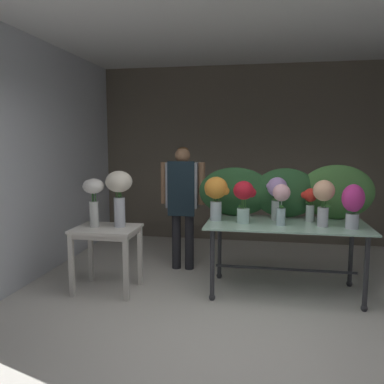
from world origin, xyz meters
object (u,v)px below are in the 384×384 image
Objects in this scene: display_table_glass at (286,234)px; vase_blush_roses at (281,199)px; vase_sunset_anemones at (216,193)px; vase_scarlet_freesia at (310,202)px; side_table_white at (107,236)px; vase_white_roses_tall at (94,195)px; vase_crimson_dahlias at (244,198)px; vase_magenta_carnations at (353,203)px; vase_lilac_ranunculus at (277,194)px; vase_cream_lisianthus_tall at (119,190)px; vase_peach_lilies at (324,198)px; florist at (183,195)px.

vase_blush_roses reaches higher than display_table_glass.
vase_sunset_anemones reaches higher than vase_scarlet_freesia.
vase_white_roses_tall reaches higher than side_table_white.
vase_sunset_anemones is 0.33m from vase_crimson_dahlias.
vase_magenta_carnations is 2.80m from vase_white_roses_tall.
vase_white_roses_tall is at bearing -167.80° from vase_lilac_ranunculus.
vase_crimson_dahlias is 0.73× the size of vase_cream_lisianthus_tall.
vase_sunset_anemones is 0.70m from vase_lilac_ranunculus.
vase_sunset_anemones is at bearing 168.51° from vase_blush_roses.
vase_white_roses_tall is at bearing -179.95° from side_table_white.
vase_lilac_ranunculus is at bearing 12.20° from vase_white_roses_tall.
vase_crimson_dahlias is (-0.46, -0.08, 0.41)m from display_table_glass.
display_table_glass is at bearing -55.17° from vase_lilac_ranunculus.
vase_white_roses_tall is at bearing -172.69° from vase_crimson_dahlias.
vase_sunset_anemones reaches higher than vase_blush_roses.
vase_cream_lisianthus_tall is at bearing -176.85° from vase_peach_lilies.
vase_lilac_ranunculus reaches higher than side_table_white.
vase_cream_lisianthus_tall reaches higher than vase_peach_lilies.
vase_peach_lilies is at bearing -5.87° from vase_sunset_anemones.
vase_lilac_ranunculus is at bearing -22.02° from florist.
vase_crimson_dahlias is at bearing -148.09° from vase_lilac_ranunculus.
vase_cream_lisianthus_tall is at bearing -172.78° from display_table_glass.
vase_white_roses_tall is at bearing -172.21° from display_table_glass.
vase_lilac_ranunculus is at bearing 151.41° from vase_peach_lilies.
vase_crimson_dahlias is at bearing 171.26° from vase_blush_roses.
vase_lilac_ranunculus is (1.20, -0.49, 0.10)m from florist.
vase_cream_lisianthus_tall is (0.28, 0.06, 0.06)m from vase_white_roses_tall.
side_table_white is at bearing -175.66° from vase_peach_lilies.
vase_scarlet_freesia is (0.26, 0.13, 0.35)m from display_table_glass.
vase_white_roses_tall is at bearing -131.96° from florist.
vase_scarlet_freesia is at bearing 39.22° from vase_blush_roses.
florist is 3.29× the size of vase_peach_lilies.
vase_lilac_ranunculus is (1.90, 0.44, 0.47)m from side_table_white.
vase_white_roses_tall is at bearing -167.52° from vase_sunset_anemones.
vase_lilac_ranunculus is 1.10× the size of vase_blush_roses.
vase_white_roses_tall reaches higher than vase_blush_roses.
vase_peach_lilies is at bearing -23.96° from florist.
florist is at bearing 48.04° from vase_white_roses_tall.
vase_cream_lisianthus_tall is (-1.75, -0.38, 0.06)m from vase_lilac_ranunculus.
vase_crimson_dahlias is 0.85× the size of vase_white_roses_tall.
vase_scarlet_freesia is at bearing 10.52° from side_table_white.
vase_magenta_carnations is (0.76, -0.31, -0.03)m from vase_lilac_ranunculus.
vase_crimson_dahlias is at bearing 177.65° from vase_peach_lilies.
vase_crimson_dahlias is (-0.84, 0.03, -0.03)m from vase_peach_lilies.
vase_lilac_ranunculus is at bearing 13.07° from side_table_white.
side_table_white is 1.96× the size of vase_scarlet_freesia.
vase_scarlet_freesia is 0.84× the size of vase_blush_roses.
vase_sunset_anemones is 1.07× the size of vase_crimson_dahlias.
vase_lilac_ranunculus is 0.83m from vase_magenta_carnations.
vase_magenta_carnations is at bearing 1.54° from vase_cream_lisianthus_tall.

